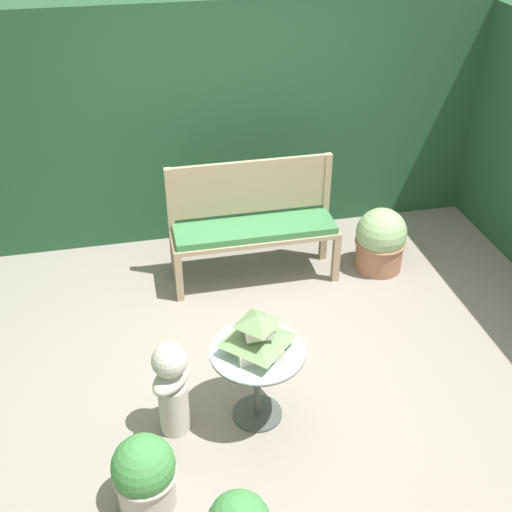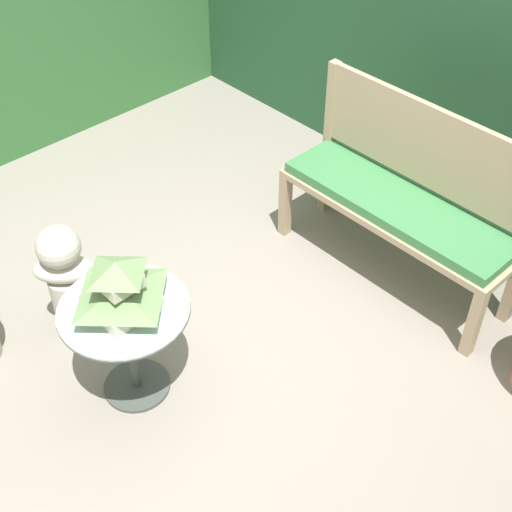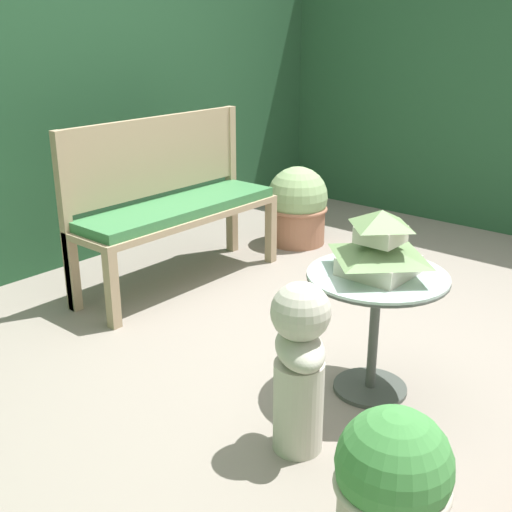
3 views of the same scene
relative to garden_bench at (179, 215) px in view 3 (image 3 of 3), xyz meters
name	(u,v)px [view 3 (image 3 of 3)]	position (x,y,z in m)	size (l,w,h in m)	color
ground	(302,337)	(-0.11, -1.05, -0.46)	(30.00, 30.00, 0.00)	gray
foliage_hedge_back	(43,98)	(-0.11, 1.23, 0.64)	(6.40, 0.76, 2.20)	#234C2D
foliage_hedge_right	(498,93)	(2.74, -0.90, 0.59)	(0.70, 3.50, 2.11)	#234C2D
garden_bench	(179,215)	(0.00, 0.00, 0.00)	(1.44, 0.43, 0.54)	tan
bench_backrest	(156,165)	(0.00, 0.19, 0.29)	(1.44, 0.06, 1.05)	tan
patio_table	(376,300)	(-0.33, -1.60, -0.01)	(0.62, 0.62, 0.58)	#424742
pagoda_birdhouse	(380,247)	(-0.33, -1.60, 0.24)	(0.38, 0.38, 0.29)	beige
garden_bust	(299,362)	(-0.89, -1.60, -0.08)	(0.35, 0.36, 0.71)	#B7B2A3
potted_plant_bench_left	(392,483)	(-1.11, -2.14, -0.22)	(0.37, 0.37, 0.50)	#ADA393
potted_plant_table_near	(297,207)	(1.14, -0.08, -0.18)	(0.46, 0.46, 0.59)	#9E664C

